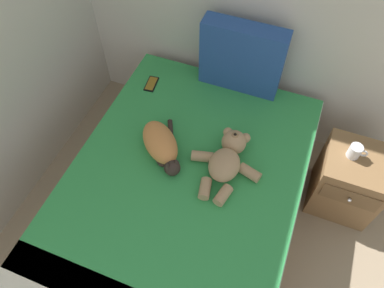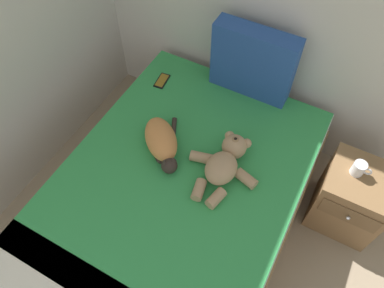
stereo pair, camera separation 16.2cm
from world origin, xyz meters
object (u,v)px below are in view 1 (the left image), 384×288
(cell_phone, at_px, (151,84))
(nightstand, at_px, (348,181))
(teddy_bear, at_px, (227,159))
(bed, at_px, (183,201))
(mug, at_px, (355,151))
(patterned_cushion, at_px, (242,58))
(cat, at_px, (161,145))

(cell_phone, height_order, nightstand, cell_phone)
(teddy_bear, height_order, cell_phone, teddy_bear)
(bed, relative_size, mug, 16.43)
(cell_phone, xyz_separation_m, nightstand, (1.52, -0.10, -0.30))
(patterned_cushion, bearing_deg, cell_phone, -158.72)
(mug, bearing_deg, teddy_bear, -152.49)
(bed, distance_m, nightstand, 1.15)
(cat, bearing_deg, bed, -36.44)
(cat, distance_m, teddy_bear, 0.41)
(patterned_cushion, bearing_deg, nightstand, -19.50)
(nightstand, distance_m, mug, 0.32)
(cat, relative_size, nightstand, 0.79)
(cat, xyz_separation_m, nightstand, (1.20, 0.41, -0.37))
(patterned_cushion, bearing_deg, mug, -19.98)
(patterned_cushion, xyz_separation_m, nightstand, (0.93, -0.33, -0.55))
(bed, bearing_deg, cell_phone, 127.81)
(patterned_cushion, distance_m, teddy_bear, 0.73)
(teddy_bear, bearing_deg, bed, -137.77)
(bed, height_order, cat, cat)
(bed, relative_size, nightstand, 3.72)
(cell_phone, bearing_deg, teddy_bear, -32.66)
(patterned_cushion, relative_size, teddy_bear, 1.12)
(bed, bearing_deg, patterned_cushion, 84.97)
(teddy_bear, bearing_deg, cell_phone, 147.34)
(cat, relative_size, cell_phone, 2.68)
(nightstand, bearing_deg, teddy_bear, -155.21)
(bed, xyz_separation_m, teddy_bear, (0.21, 0.19, 0.35))
(teddy_bear, height_order, nightstand, teddy_bear)
(mug, bearing_deg, nightstand, -12.56)
(bed, bearing_deg, nightstand, 29.10)
(nightstand, bearing_deg, cell_phone, 176.27)
(bed, bearing_deg, cat, 143.56)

